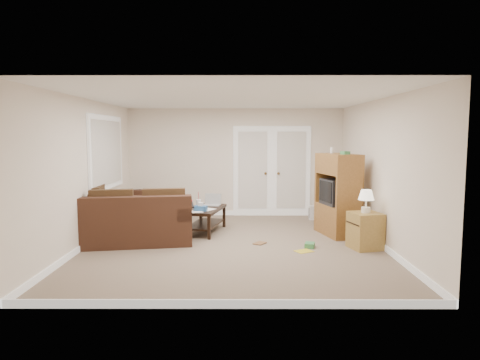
{
  "coord_description": "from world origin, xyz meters",
  "views": [
    {
      "loc": [
        0.13,
        -7.24,
        1.89
      ],
      "look_at": [
        0.11,
        0.24,
        1.1
      ],
      "focal_mm": 32.0,
      "sensor_mm": 36.0,
      "label": 1
    }
  ],
  "objects_px": {
    "sectional_sofa": "(126,217)",
    "side_cabinet": "(365,228)",
    "coffee_table": "(205,219)",
    "tv_armoire": "(338,194)"
  },
  "relations": [
    {
      "from": "sectional_sofa",
      "to": "side_cabinet",
      "type": "bearing_deg",
      "value": -22.1
    },
    {
      "from": "coffee_table",
      "to": "sectional_sofa",
      "type": "bearing_deg",
      "value": -158.65
    },
    {
      "from": "coffee_table",
      "to": "side_cabinet",
      "type": "bearing_deg",
      "value": -11.45
    },
    {
      "from": "side_cabinet",
      "to": "coffee_table",
      "type": "bearing_deg",
      "value": 141.48
    },
    {
      "from": "sectional_sofa",
      "to": "side_cabinet",
      "type": "xyz_separation_m",
      "value": [
        4.25,
        -0.97,
        0.01
      ]
    },
    {
      "from": "coffee_table",
      "to": "tv_armoire",
      "type": "relative_size",
      "value": 0.77
    },
    {
      "from": "sectional_sofa",
      "to": "side_cabinet",
      "type": "height_order",
      "value": "side_cabinet"
    },
    {
      "from": "sectional_sofa",
      "to": "tv_armoire",
      "type": "bearing_deg",
      "value": -8.67
    },
    {
      "from": "coffee_table",
      "to": "tv_armoire",
      "type": "height_order",
      "value": "tv_armoire"
    },
    {
      "from": "side_cabinet",
      "to": "sectional_sofa",
      "type": "bearing_deg",
      "value": 152.2
    }
  ]
}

